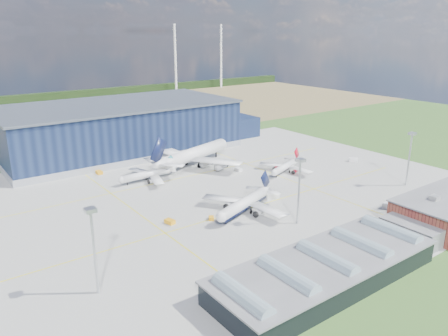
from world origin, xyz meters
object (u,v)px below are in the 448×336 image
Objects in this scene: car_a at (355,235)px; car_b at (415,210)px; light_mast_west at (93,237)px; gse_cart_a at (238,169)px; airliner_widebody at (194,147)px; gse_tug_a at (170,222)px; gse_van_b at (353,160)px; gse_tug_b at (211,218)px; gse_van_a at (272,196)px; hangar at (123,129)px; light_mast_center at (299,181)px; gse_cart_b at (182,161)px; gse_van_c at (388,205)px; airliner_regional at (146,171)px; airliner_red at (285,163)px; airliner_navy at (244,198)px; gse_tug_c at (99,172)px; light_mast_east at (410,150)px.

car_b reaches higher than car_a.
light_mast_west is 81.34m from car_a.
car_a is at bearing -104.73° from gse_cart_a.
airliner_widebody is 24.34m from gse_cart_a.
gse_van_b is at bearing -7.97° from gse_tug_a.
gse_tug_b is 30.63m from gse_van_a.
hangar reaches higher than light_mast_west.
light_mast_center is 6.47× the size of gse_tug_a.
light_mast_west is at bearing 174.39° from gse_cart_b.
gse_tug_b is at bearing 57.67° from gse_van_c.
light_mast_center is 73.99m from airliner_regional.
airliner_regional is at bearing 175.88° from airliner_widebody.
airliner_widebody is at bearing -4.78° from car_a.
airliner_red is 40.87m from gse_van_b.
airliner_navy is 1.24× the size of airliner_regional.
hangar is 5.01× the size of airliner_regional.
airliner_navy is 0.64× the size of airliner_widebody.
gse_cart_a is 0.93× the size of gse_tug_c.
hangar is at bearing 20.12° from car_b.
gse_tug_a is at bearing 40.08° from car_a.
hangar is 122.28m from gse_van_b.
gse_tug_a is at bearing -105.69° from hangar.
airliner_red is 8.81× the size of car_a.
airliner_red is at bearing 154.63° from airliner_regional.
airliner_navy reaches higher than gse_van_c.
hangar is 34.14× the size of gse_van_b.
airliner_navy reaches higher than gse_van_a.
gse_van_c reaches higher than gse_tug_c.
gse_cart_a is at bearing 8.76° from gse_van_c.
hangar is 42.97m from gse_cart_b.
light_mast_west is 7.35× the size of gse_cart_b.
gse_cart_b is at bearing 42.32° from gse_tug_a.
light_mast_center is 0.41× the size of airliner_widebody.
gse_tug_b is 0.80× the size of gse_cart_a.
car_b is at bearing -163.99° from gse_van_b.
light_mast_west is (-62.81, -124.80, 3.82)m from hangar.
gse_van_c is (17.06, -68.23, 0.41)m from gse_cart_a.
airliner_red is 51.87m from gse_cart_b.
light_mast_center is 57.03m from airliner_red.
light_mast_center reaches higher than airliner_widebody.
gse_van_c reaches higher than car_b.
gse_cart_a is at bearing 163.58° from airliner_regional.
gse_tug_c is at bearing 29.65° from gse_van_c.
airliner_red is 6.58× the size of gse_van_b.
airliner_widebody reaches higher than gse_tug_a.
gse_tug_c is 0.76× the size of gse_van_c.
gse_van_a is 40.22m from car_a.
airliner_red is 0.50× the size of airliner_widebody.
airliner_regional is 46.69m from gse_tug_a.
light_mast_east is at bearing 140.84° from airliner_regional.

